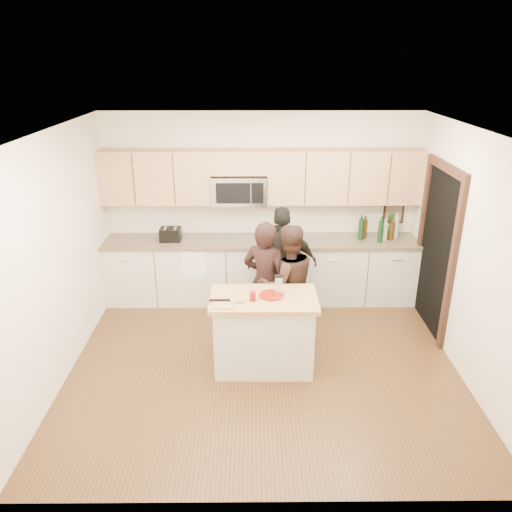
{
  "coord_description": "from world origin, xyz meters",
  "views": [
    {
      "loc": [
        -0.13,
        -5.03,
        3.42
      ],
      "look_at": [
        -0.09,
        0.35,
        1.23
      ],
      "focal_mm": 35.0,
      "sensor_mm": 36.0,
      "label": 1
    }
  ],
  "objects_px": {
    "toaster": "(171,234)",
    "woman_center": "(287,284)",
    "woman_left": "(265,282)",
    "woman_right": "(282,264)",
    "island": "(264,332)"
  },
  "relations": [
    {
      "from": "toaster",
      "to": "woman_center",
      "type": "relative_size",
      "value": 0.19
    },
    {
      "from": "woman_left",
      "to": "woman_center",
      "type": "distance_m",
      "value": 0.27
    },
    {
      "from": "woman_right",
      "to": "island",
      "type": "bearing_deg",
      "value": 74.69
    },
    {
      "from": "island",
      "to": "woman_left",
      "type": "bearing_deg",
      "value": 87.54
    },
    {
      "from": "toaster",
      "to": "woman_left",
      "type": "bearing_deg",
      "value": -39.98
    },
    {
      "from": "island",
      "to": "woman_right",
      "type": "bearing_deg",
      "value": 77.38
    },
    {
      "from": "woman_left",
      "to": "woman_center",
      "type": "bearing_deg",
      "value": -161.37
    },
    {
      "from": "island",
      "to": "woman_left",
      "type": "height_order",
      "value": "woman_left"
    },
    {
      "from": "woman_right",
      "to": "woman_center",
      "type": "bearing_deg",
      "value": 90.48
    },
    {
      "from": "toaster",
      "to": "island",
      "type": "bearing_deg",
      "value": -53.19
    },
    {
      "from": "woman_left",
      "to": "island",
      "type": "bearing_deg",
      "value": 110.53
    },
    {
      "from": "island",
      "to": "woman_left",
      "type": "distance_m",
      "value": 0.7
    },
    {
      "from": "woman_center",
      "to": "woman_right",
      "type": "distance_m",
      "value": 0.59
    },
    {
      "from": "island",
      "to": "woman_right",
      "type": "xyz_separation_m",
      "value": [
        0.28,
        1.19,
        0.34
      ]
    },
    {
      "from": "woman_center",
      "to": "woman_right",
      "type": "relative_size",
      "value": 0.97
    }
  ]
}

